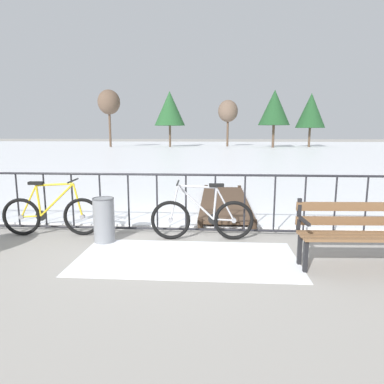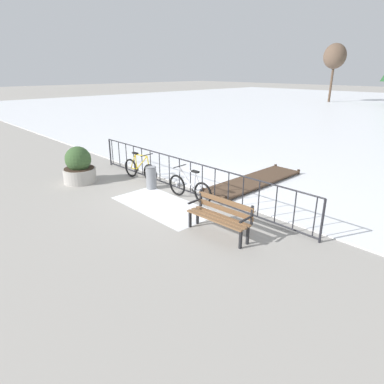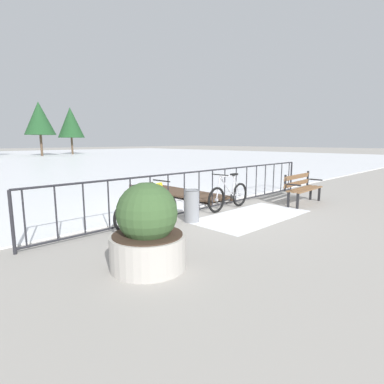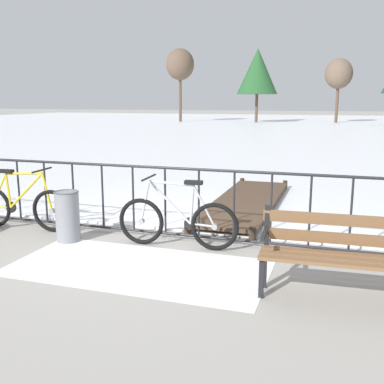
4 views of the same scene
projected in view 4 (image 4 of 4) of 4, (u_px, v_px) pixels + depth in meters
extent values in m
plane|color=#9E9991|center=(150.00, 237.00, 6.71)|extent=(160.00, 160.00, 0.00)
cube|color=white|center=(303.00, 127.00, 33.16)|extent=(80.00, 56.00, 0.03)
cube|color=white|center=(138.00, 267.00, 5.48)|extent=(3.13, 1.52, 0.01)
cylinder|color=#232328|center=(148.00, 167.00, 6.50)|extent=(9.00, 0.04, 0.04)
cylinder|color=#232328|center=(150.00, 232.00, 6.70)|extent=(9.00, 0.04, 0.04)
cylinder|color=#232328|center=(19.00, 190.00, 7.29)|extent=(0.03, 0.03, 0.97)
cylinder|color=#232328|center=(46.00, 192.00, 7.14)|extent=(0.03, 0.03, 0.97)
cylinder|color=#232328|center=(74.00, 194.00, 6.98)|extent=(0.03, 0.03, 0.97)
cylinder|color=#232328|center=(103.00, 196.00, 6.83)|extent=(0.03, 0.03, 0.97)
cylinder|color=#232328|center=(133.00, 199.00, 6.68)|extent=(0.03, 0.03, 0.97)
cylinder|color=#232328|center=(165.00, 201.00, 6.52)|extent=(0.03, 0.03, 0.97)
cylinder|color=#232328|center=(199.00, 203.00, 6.37)|extent=(0.03, 0.03, 0.97)
cylinder|color=#232328|center=(234.00, 206.00, 6.21)|extent=(0.03, 0.03, 0.97)
cylinder|color=#232328|center=(271.00, 209.00, 6.06)|extent=(0.03, 0.03, 0.97)
cylinder|color=#232328|center=(310.00, 212.00, 5.90)|extent=(0.03, 0.03, 0.97)
cylinder|color=#232328|center=(351.00, 215.00, 5.75)|extent=(0.03, 0.03, 0.97)
torus|color=black|center=(52.00, 211.00, 6.90)|extent=(0.66, 0.11, 0.66)
cylinder|color=gray|center=(52.00, 211.00, 6.90)|extent=(0.08, 0.07, 0.08)
cylinder|color=yellow|center=(8.00, 191.00, 7.02)|extent=(0.08, 0.04, 0.53)
cylinder|color=yellow|center=(26.00, 191.00, 6.94)|extent=(0.61, 0.08, 0.59)
cylinder|color=yellow|center=(24.00, 174.00, 6.89)|extent=(0.63, 0.09, 0.07)
cylinder|color=yellow|center=(2.00, 207.00, 7.11)|extent=(0.34, 0.06, 0.05)
cylinder|color=yellow|center=(47.00, 192.00, 6.86)|extent=(0.16, 0.04, 0.59)
cube|color=black|center=(6.00, 171.00, 6.96)|extent=(0.25, 0.12, 0.05)
cylinder|color=black|center=(42.00, 170.00, 6.81)|extent=(0.07, 0.52, 0.03)
cylinder|color=black|center=(11.00, 207.00, 7.06)|extent=(0.18, 0.03, 0.18)
torus|color=black|center=(215.00, 227.00, 6.05)|extent=(0.66, 0.10, 0.66)
cylinder|color=gray|center=(215.00, 227.00, 6.05)|extent=(0.08, 0.06, 0.08)
torus|color=black|center=(141.00, 221.00, 6.32)|extent=(0.66, 0.10, 0.66)
cylinder|color=gray|center=(141.00, 221.00, 6.32)|extent=(0.08, 0.06, 0.08)
cylinder|color=#B2B2B7|center=(192.00, 205.00, 6.07)|extent=(0.08, 0.04, 0.53)
cylinder|color=#B2B2B7|center=(170.00, 202.00, 6.15)|extent=(0.61, 0.07, 0.59)
cylinder|color=#B2B2B7|center=(171.00, 183.00, 6.09)|extent=(0.63, 0.07, 0.07)
cylinder|color=#B2B2B7|center=(202.00, 225.00, 6.09)|extent=(0.34, 0.05, 0.05)
cylinder|color=#B2B2B7|center=(204.00, 206.00, 6.03)|extent=(0.32, 0.05, 0.56)
cylinder|color=#B2B2B7|center=(145.00, 201.00, 6.24)|extent=(0.16, 0.04, 0.59)
cube|color=black|center=(194.00, 182.00, 6.01)|extent=(0.25, 0.11, 0.05)
cylinder|color=black|center=(149.00, 177.00, 6.16)|extent=(0.06, 0.52, 0.03)
cylinder|color=black|center=(190.00, 224.00, 6.13)|extent=(0.18, 0.03, 0.18)
cube|color=brown|center=(339.00, 254.00, 4.64)|extent=(1.60, 0.18, 0.04)
cube|color=brown|center=(340.00, 259.00, 4.50)|extent=(1.60, 0.18, 0.04)
cube|color=brown|center=(341.00, 265.00, 4.35)|extent=(1.60, 0.18, 0.04)
cube|color=brown|center=(340.00, 239.00, 4.71)|extent=(1.60, 0.13, 0.12)
cube|color=brown|center=(341.00, 220.00, 4.67)|extent=(1.60, 0.13, 0.12)
cube|color=black|center=(261.00, 277.00, 4.61)|extent=(0.05, 0.06, 0.44)
cube|color=black|center=(264.00, 268.00, 4.86)|extent=(0.05, 0.06, 0.44)
cube|color=black|center=(267.00, 225.00, 4.89)|extent=(0.05, 0.05, 0.45)
cube|color=black|center=(264.00, 234.00, 4.66)|extent=(0.06, 0.40, 0.04)
cylinder|color=gray|center=(68.00, 217.00, 6.45)|extent=(0.34, 0.34, 0.72)
torus|color=#494A4E|center=(66.00, 192.00, 6.38)|extent=(0.35, 0.35, 0.02)
cube|color=#4C3828|center=(246.00, 201.00, 8.53)|extent=(1.10, 4.01, 0.06)
cylinder|color=#35271C|center=(188.00, 228.00, 6.82)|extent=(0.10, 0.10, 0.20)
cylinder|color=#35271C|center=(252.00, 234.00, 6.52)|extent=(0.10, 0.10, 0.20)
cylinder|color=#35271C|center=(242.00, 183.00, 10.55)|extent=(0.10, 0.10, 0.20)
cylinder|color=#35271C|center=(285.00, 185.00, 10.25)|extent=(0.10, 0.10, 0.20)
cylinder|color=brown|center=(180.00, 98.00, 41.08)|extent=(0.26, 0.26, 4.36)
ellipsoid|color=brown|center=(180.00, 64.00, 40.49)|extent=(2.52, 2.52, 2.77)
cylinder|color=brown|center=(337.00, 103.00, 39.40)|extent=(0.25, 0.25, 3.51)
ellipsoid|color=brown|center=(339.00, 74.00, 38.91)|extent=(2.35, 2.35, 2.58)
cylinder|color=brown|center=(257.00, 99.00, 39.75)|extent=(0.25, 0.25, 4.16)
cone|color=#235128|center=(257.00, 71.00, 39.27)|extent=(3.54, 3.54, 3.88)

